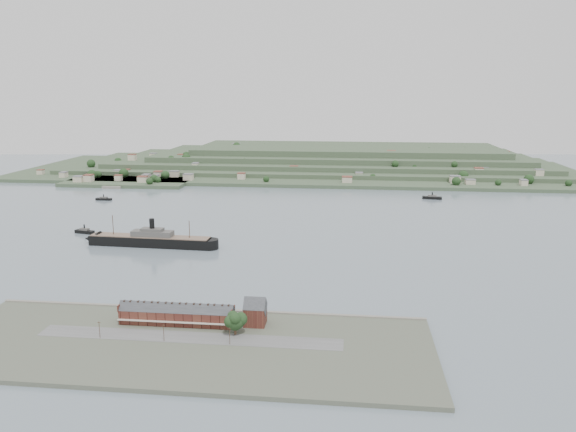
# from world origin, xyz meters

# --- Properties ---
(ground) EXTENTS (1400.00, 1400.00, 0.00)m
(ground) POSITION_xyz_m (0.00, 0.00, 0.00)
(ground) COLOR slate
(ground) RESTS_ON ground
(near_shore) EXTENTS (220.00, 80.00, 2.60)m
(near_shore) POSITION_xyz_m (0.00, -186.75, 1.01)
(near_shore) COLOR #4C5142
(near_shore) RESTS_ON ground
(terrace_row) EXTENTS (55.60, 9.80, 11.07)m
(terrace_row) POSITION_xyz_m (-10.00, -168.02, 6.84)
(terrace_row) COLOR #4B201A
(terrace_row) RESTS_ON ground
(gabled_building) EXTENTS (10.40, 10.18, 14.09)m
(gabled_building) POSITION_xyz_m (27.50, -164.00, 8.19)
(gabled_building) COLOR #4B201A
(gabled_building) RESTS_ON ground
(far_peninsula) EXTENTS (760.00, 309.00, 30.00)m
(far_peninsula) POSITION_xyz_m (27.91, 393.10, 11.88)
(far_peninsula) COLOR #354830
(far_peninsula) RESTS_ON ground
(steamship) EXTENTS (103.32, 16.77, 24.77)m
(steamship) POSITION_xyz_m (-76.15, -29.11, 4.57)
(steamship) COLOR black
(steamship) RESTS_ON ground
(tugboat) EXTENTS (16.87, 7.92, 7.34)m
(tugboat) POSITION_xyz_m (-139.01, 0.80, 1.79)
(tugboat) COLOR black
(tugboat) RESTS_ON ground
(ferry_west) EXTENTS (16.57, 5.03, 6.17)m
(ferry_west) POSITION_xyz_m (-183.65, 135.06, 1.49)
(ferry_west) COLOR black
(ferry_west) RESTS_ON ground
(ferry_east) EXTENTS (20.54, 8.45, 7.48)m
(ferry_east) POSITION_xyz_m (156.55, 179.99, 1.80)
(ferry_east) COLOR black
(ferry_east) RESTS_ON ground
(fig_tree) EXTENTS (10.29, 8.91, 11.48)m
(fig_tree) POSITION_xyz_m (20.59, -176.92, 9.01)
(fig_tree) COLOR #473020
(fig_tree) RESTS_ON ground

